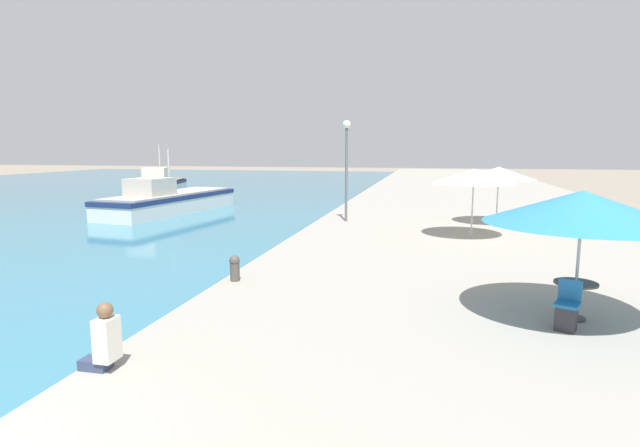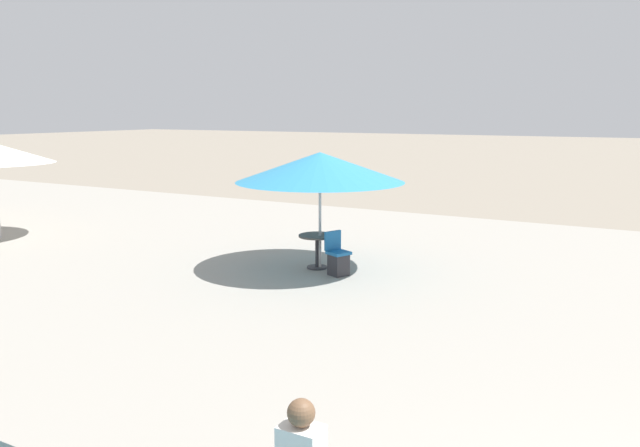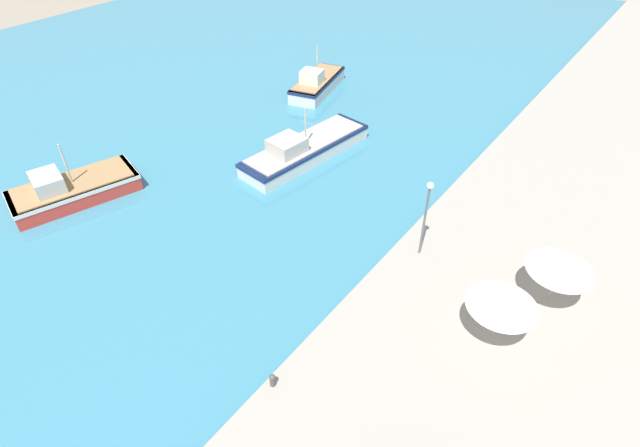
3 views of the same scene
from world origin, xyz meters
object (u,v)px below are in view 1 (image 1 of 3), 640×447
at_px(fishing_boat_far, 160,186).
at_px(person_at_quay, 104,340).
at_px(cafe_chair_left, 567,313).
at_px(cafe_umbrella_white, 474,176).
at_px(mooring_bollard, 235,267).
at_px(lamppost, 347,153).
at_px(fishing_boat_mid, 168,200).
at_px(cafe_umbrella_striped, 499,173).
at_px(cafe_umbrella_pink, 582,207).
at_px(cafe_table, 575,293).

height_order(fishing_boat_far, person_at_quay, fishing_boat_far).
bearing_deg(cafe_chair_left, fishing_boat_far, -24.28).
height_order(cafe_umbrella_white, mooring_bollard, cafe_umbrella_white).
bearing_deg(mooring_bollard, lamppost, 84.75).
height_order(fishing_boat_mid, cafe_umbrella_striped, fishing_boat_mid).
relative_size(fishing_boat_far, cafe_umbrella_pink, 2.07).
bearing_deg(fishing_boat_far, cafe_umbrella_pink, -61.73).
height_order(cafe_chair_left, mooring_bollard, cafe_chair_left).
bearing_deg(cafe_umbrella_striped, fishing_boat_far, 150.95).
bearing_deg(cafe_umbrella_white, cafe_umbrella_striped, 70.48).
xyz_separation_m(cafe_chair_left, mooring_bollard, (-7.25, 1.91, 0.02)).
xyz_separation_m(cafe_umbrella_striped, mooring_bollard, (-7.65, -11.64, -1.89)).
distance_m(cafe_chair_left, lamppost, 14.53).
bearing_deg(cafe_umbrella_striped, mooring_bollard, -123.30).
height_order(fishing_boat_far, cafe_umbrella_pink, fishing_boat_far).
distance_m(fishing_boat_mid, cafe_umbrella_pink, 24.84).
bearing_deg(cafe_umbrella_pink, mooring_bollard, 169.95).
relative_size(fishing_boat_mid, cafe_umbrella_pink, 2.95).
distance_m(cafe_umbrella_white, cafe_chair_left, 9.98).
height_order(cafe_table, lamppost, lamppost).
bearing_deg(mooring_bollard, cafe_umbrella_pink, -10.05).
distance_m(cafe_table, lamppost, 14.05).
bearing_deg(cafe_umbrella_striped, lamppost, -173.73).
bearing_deg(cafe_umbrella_white, person_at_quay, -115.53).
xyz_separation_m(cafe_table, mooring_bollard, (-7.55, 1.25, -0.18)).
bearing_deg(cafe_chair_left, cafe_umbrella_pink, -91.67).
bearing_deg(lamppost, fishing_boat_mid, 158.00).
bearing_deg(cafe_chair_left, cafe_table, -90.00).
relative_size(cafe_table, mooring_bollard, 1.22).
bearing_deg(cafe_umbrella_striped, cafe_chair_left, -91.68).
bearing_deg(cafe_table, cafe_umbrella_white, 97.84).
xyz_separation_m(cafe_umbrella_striped, cafe_chair_left, (-0.40, -13.55, -1.91)).
relative_size(cafe_table, cafe_chair_left, 0.88).
distance_m(cafe_table, person_at_quay, 8.48).
bearing_deg(fishing_boat_far, cafe_umbrella_striped, -43.17).
xyz_separation_m(cafe_umbrella_pink, mooring_bollard, (-7.53, 1.33, -1.86)).
height_order(fishing_boat_mid, mooring_bollard, fishing_boat_mid).
bearing_deg(person_at_quay, lamppost, 86.65).
xyz_separation_m(fishing_boat_mid, cafe_umbrella_striped, (18.20, -3.94, 1.98)).
xyz_separation_m(fishing_boat_far, cafe_chair_left, (23.87, -27.03, 0.01)).
bearing_deg(cafe_umbrella_striped, cafe_umbrella_white, -109.52).
xyz_separation_m(fishing_boat_far, cafe_table, (24.16, -26.37, 0.22)).
height_order(cafe_umbrella_pink, mooring_bollard, cafe_umbrella_pink).
height_order(cafe_umbrella_pink, lamppost, lamppost).
bearing_deg(fishing_boat_far, mooring_bollard, -70.64).
relative_size(fishing_boat_far, lamppost, 1.63).
bearing_deg(cafe_chair_left, mooring_bollard, 9.50).
bearing_deg(fishing_boat_far, cafe_chair_left, -62.68).
distance_m(cafe_umbrella_white, lamppost, 6.18).
height_order(fishing_boat_far, cafe_umbrella_striped, fishing_boat_far).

